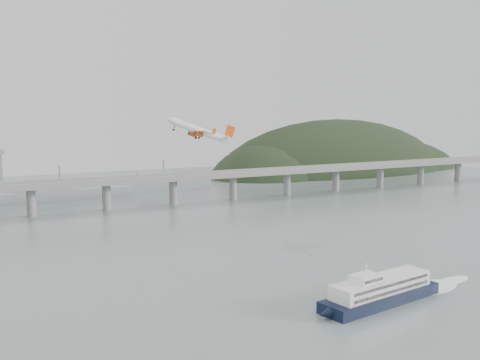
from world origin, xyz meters
TOP-DOWN VIEW (x-y plane):
  - ground at (0.00, 0.00)m, footprint 900.00×900.00m
  - bridge at (-1.15, 200.00)m, footprint 800.00×22.00m
  - headland at (285.18, 331.75)m, footprint 365.00×155.00m
  - ferry at (10.34, -36.45)m, footprint 87.04×24.74m
  - airliner at (-14.25, 71.74)m, footprint 37.73×34.35m

SIDE VIEW (x-z plane):
  - headland at x=285.18m, z-range -97.34..58.66m
  - ground at x=0.00m, z-range 0.00..0.00m
  - ferry at x=10.34m, z-range -3.77..12.70m
  - bridge at x=-1.15m, z-range 5.70..29.60m
  - airliner at x=-14.25m, z-range 52.26..67.56m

